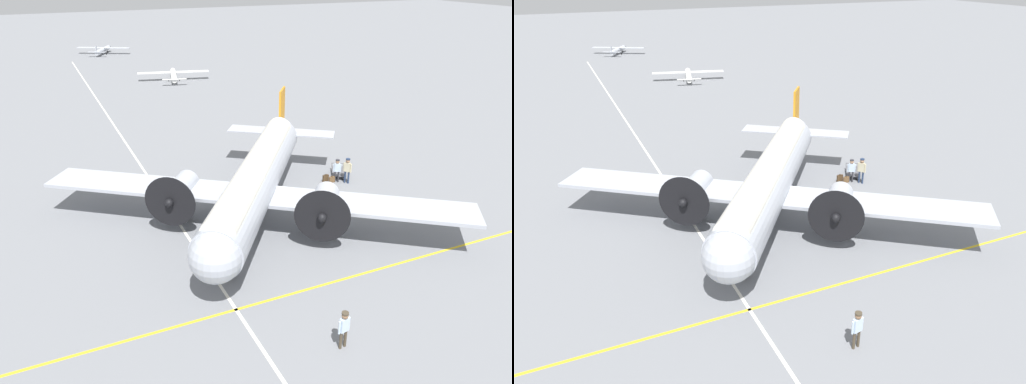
% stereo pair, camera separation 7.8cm
% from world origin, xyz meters
% --- Properties ---
extents(ground_plane, '(300.00, 300.00, 0.00)m').
position_xyz_m(ground_plane, '(0.00, 0.00, 0.00)').
color(ground_plane, slate).
extents(apron_line_eastwest, '(120.00, 0.16, 0.01)m').
position_xyz_m(apron_line_eastwest, '(0.00, -7.85, 0.00)').
color(apron_line_eastwest, gold).
rests_on(apron_line_eastwest, ground_plane).
extents(apron_line_northsouth, '(0.16, 120.00, 0.01)m').
position_xyz_m(apron_line_northsouth, '(-4.56, 0.00, 0.00)').
color(apron_line_northsouth, silver).
rests_on(apron_line_northsouth, ground_plane).
extents(airliner_main, '(21.65, 19.81, 5.84)m').
position_xyz_m(airliner_main, '(-0.25, -0.33, 2.54)').
color(airliner_main, '#ADB2BC').
rests_on(airliner_main, ground_plane).
extents(crew_foreground, '(0.59, 0.33, 1.75)m').
position_xyz_m(crew_foreground, '(-1.55, -11.88, 1.10)').
color(crew_foreground, '#473D2D').
rests_on(crew_foreground, ground_plane).
extents(passenger_boarding, '(0.43, 0.53, 1.84)m').
position_xyz_m(passenger_boarding, '(8.00, 2.08, 1.16)').
color(passenger_boarding, navy).
rests_on(passenger_boarding, ground_plane).
extents(ramp_agent, '(0.52, 0.38, 1.70)m').
position_xyz_m(ramp_agent, '(7.45, 2.53, 1.07)').
color(ramp_agent, '#2D2D33').
rests_on(ramp_agent, ground_plane).
extents(suitcase_near_door, '(0.44, 0.15, 0.58)m').
position_xyz_m(suitcase_near_door, '(6.75, 2.86, 0.27)').
color(suitcase_near_door, '#47331E').
rests_on(suitcase_near_door, ground_plane).
extents(suitcase_upright_spare, '(0.42, 0.14, 0.49)m').
position_xyz_m(suitcase_upright_spare, '(7.11, 2.58, 0.23)').
color(suitcase_upright_spare, brown).
rests_on(suitcase_upright_spare, ground_plane).
extents(baggage_cart, '(1.89, 2.28, 0.56)m').
position_xyz_m(baggage_cart, '(8.29, 3.55, 0.27)').
color(baggage_cart, '#56565B').
rests_on(baggage_cart, ground_plane).
extents(light_aircraft_distant, '(9.27, 7.03, 1.83)m').
position_xyz_m(light_aircraft_distant, '(6.27, 40.11, 0.78)').
color(light_aircraft_distant, white).
rests_on(light_aircraft_distant, ground_plane).
extents(light_aircraft_taxiing, '(8.33, 6.54, 1.77)m').
position_xyz_m(light_aircraft_taxiing, '(1.17, 65.47, 0.77)').
color(light_aircraft_taxiing, '#B7BCC6').
rests_on(light_aircraft_taxiing, ground_plane).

